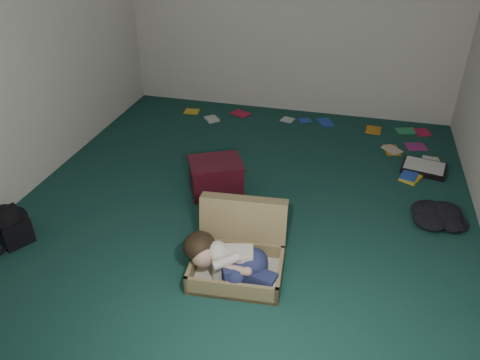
% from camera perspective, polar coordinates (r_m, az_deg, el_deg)
% --- Properties ---
extents(floor, '(4.50, 4.50, 0.00)m').
position_cam_1_polar(floor, '(4.21, 0.51, -3.02)').
color(floor, '#164039').
rests_on(floor, ground).
extents(wall_back, '(4.50, 0.00, 4.50)m').
position_cam_1_polar(wall_back, '(5.78, 6.37, 20.50)').
color(wall_back, white).
rests_on(wall_back, ground).
extents(wall_front, '(4.50, 0.00, 4.50)m').
position_cam_1_polar(wall_front, '(1.77, -17.47, -8.26)').
color(wall_front, white).
rests_on(wall_front, ground).
extents(wall_left, '(0.00, 4.50, 4.50)m').
position_cam_1_polar(wall_left, '(4.53, -25.65, 14.66)').
color(wall_left, white).
rests_on(wall_left, ground).
extents(suitcase, '(0.71, 0.69, 0.48)m').
position_cam_1_polar(suitcase, '(3.49, -0.07, -8.56)').
color(suitcase, '#8F7B4E').
rests_on(suitcase, floor).
extents(person, '(0.72, 0.34, 0.30)m').
position_cam_1_polar(person, '(3.34, -1.33, -9.72)').
color(person, silver).
rests_on(person, suitcase).
extents(maroon_bin, '(0.59, 0.54, 0.33)m').
position_cam_1_polar(maroon_bin, '(4.31, -2.95, 0.39)').
color(maroon_bin, '#440D19').
rests_on(maroon_bin, floor).
extents(backpack, '(0.51, 0.48, 0.24)m').
position_cam_1_polar(backpack, '(4.18, -26.14, -5.08)').
color(backpack, black).
rests_on(backpack, floor).
extents(clothing_pile, '(0.48, 0.43, 0.13)m').
position_cam_1_polar(clothing_pile, '(4.30, 23.63, -4.19)').
color(clothing_pile, black).
rests_on(clothing_pile, floor).
extents(paper_tray, '(0.47, 0.39, 0.06)m').
position_cam_1_polar(paper_tray, '(5.07, 21.51, 1.40)').
color(paper_tray, black).
rests_on(paper_tray, floor).
extents(book_scatter, '(3.03, 1.34, 0.02)m').
position_cam_1_polar(book_scatter, '(5.60, 11.45, 5.74)').
color(book_scatter, yellow).
rests_on(book_scatter, floor).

